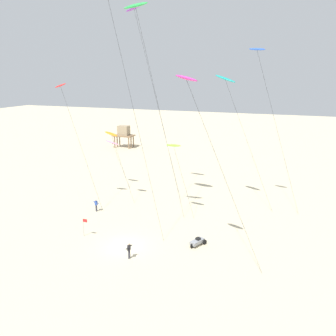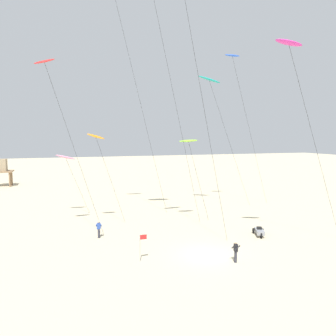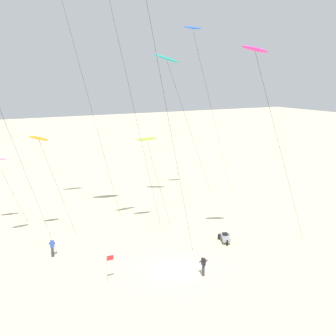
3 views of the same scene
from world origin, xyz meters
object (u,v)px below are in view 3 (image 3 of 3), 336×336
(kite_teal, at_px, (167,60))
(kite_magenta, at_px, (256,52))
(kite_orange, at_px, (39,140))
(kite_blue, at_px, (193,32))
(kite_flyer_nearest, at_px, (203,265))
(kite_lime, at_px, (147,140))
(kite_flyer_middle, at_px, (52,247))
(marker_flag, at_px, (109,263))
(beach_buggy, at_px, (225,237))

(kite_teal, bearing_deg, kite_magenta, -91.35)
(kite_teal, bearing_deg, kite_orange, -168.55)
(kite_blue, bearing_deg, kite_flyer_nearest, -118.91)
(kite_lime, xyz_separation_m, kite_flyer_nearest, (-0.70, -11.22, -8.20))
(kite_lime, height_order, kite_flyer_middle, kite_lime)
(kite_teal, bearing_deg, kite_flyer_middle, -154.45)
(kite_flyer_nearest, xyz_separation_m, marker_flag, (-6.76, 2.55, 0.60))
(kite_blue, relative_size, beach_buggy, 9.76)
(kite_lime, relative_size, kite_magenta, 0.53)
(kite_orange, xyz_separation_m, kite_magenta, (14.29, -12.11, 7.42))
(kite_lime, relative_size, kite_orange, 0.93)
(kite_orange, relative_size, kite_flyer_nearest, 6.04)
(kite_lime, relative_size, marker_flag, 4.47)
(kite_teal, relative_size, kite_magenta, 1.00)
(kite_flyer_middle, height_order, marker_flag, marker_flag)
(kite_flyer_nearest, bearing_deg, beach_buggy, 40.95)
(kite_magenta, distance_m, kite_blue, 16.32)
(kite_teal, bearing_deg, kite_flyer_nearest, -109.15)
(kite_flyer_middle, relative_size, marker_flag, 0.80)
(kite_teal, height_order, kite_blue, kite_blue)
(kite_lime, relative_size, kite_blue, 0.46)
(kite_teal, relative_size, kite_lime, 1.87)
(kite_blue, bearing_deg, kite_lime, -146.95)
(kite_teal, height_order, kite_flyer_middle, kite_teal)
(kite_blue, bearing_deg, kite_flyer_middle, -157.66)
(marker_flag, bearing_deg, beach_buggy, 10.56)
(kite_lime, distance_m, kite_flyer_nearest, 13.92)
(kite_lime, distance_m, beach_buggy, 11.81)
(kite_teal, xyz_separation_m, kite_magenta, (-0.36, -15.07, 0.14))
(kite_teal, height_order, beach_buggy, kite_teal)
(kite_lime, bearing_deg, kite_blue, 33.05)
(kite_magenta, distance_m, kite_flyer_nearest, 16.94)
(kite_blue, bearing_deg, kite_orange, -169.32)
(kite_blue, relative_size, kite_flyer_middle, 12.30)
(kite_flyer_middle, bearing_deg, kite_orange, 84.99)
(kite_orange, xyz_separation_m, kite_blue, (18.26, 3.45, 10.39))
(kite_flyer_middle, bearing_deg, kite_teal, 25.55)
(kite_orange, distance_m, marker_flag, 13.64)
(beach_buggy, bearing_deg, kite_flyer_middle, 163.97)
(kite_teal, bearing_deg, marker_flag, -132.05)
(kite_orange, bearing_deg, kite_lime, -12.46)
(kite_lime, relative_size, kite_flyer_nearest, 5.62)
(kite_orange, bearing_deg, kite_flyer_nearest, -56.10)
(kite_orange, distance_m, kite_blue, 21.30)
(kite_blue, xyz_separation_m, beach_buggy, (-3.69, -11.95, -19.47))
(kite_teal, distance_m, kite_flyer_nearest, 23.48)
(kite_flyer_middle, bearing_deg, kite_flyer_nearest, -44.39)
(kite_flyer_nearest, bearing_deg, kite_magenta, 13.31)
(kite_flyer_middle, bearing_deg, kite_magenta, -28.30)
(kite_flyer_nearest, bearing_deg, kite_flyer_middle, 135.61)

